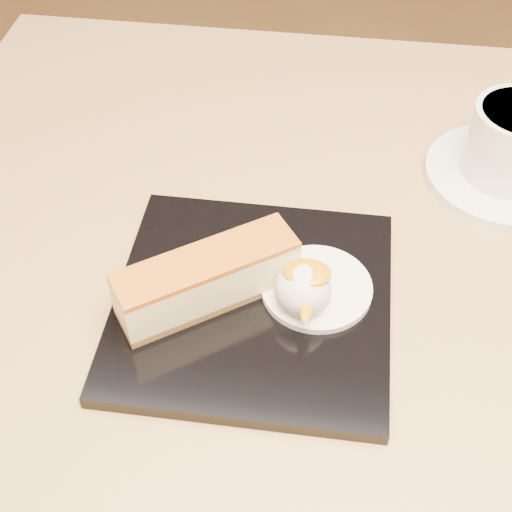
# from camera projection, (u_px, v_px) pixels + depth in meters

# --- Properties ---
(table) EXTENTS (0.80, 0.80, 0.72)m
(table) POSITION_uv_depth(u_px,v_px,m) (299.00, 383.00, 0.71)
(table) COLOR black
(table) RESTS_ON ground
(dessert_plate) EXTENTS (0.22, 0.22, 0.01)m
(dessert_plate) POSITION_uv_depth(u_px,v_px,m) (253.00, 303.00, 0.58)
(dessert_plate) COLOR black
(dessert_plate) RESTS_ON table
(cheesecake) EXTENTS (0.14, 0.12, 0.05)m
(cheesecake) POSITION_uv_depth(u_px,v_px,m) (207.00, 279.00, 0.55)
(cheesecake) COLOR brown
(cheesecake) RESTS_ON dessert_plate
(cream_smear) EXTENTS (0.09, 0.09, 0.01)m
(cream_smear) POSITION_uv_depth(u_px,v_px,m) (316.00, 288.00, 0.57)
(cream_smear) COLOR white
(cream_smear) RESTS_ON dessert_plate
(ice_cream_scoop) EXTENTS (0.04, 0.04, 0.04)m
(ice_cream_scoop) POSITION_uv_depth(u_px,v_px,m) (303.00, 289.00, 0.55)
(ice_cream_scoop) COLOR white
(ice_cream_scoop) RESTS_ON cream_smear
(mango_sauce) EXTENTS (0.04, 0.03, 0.01)m
(mango_sauce) POSITION_uv_depth(u_px,v_px,m) (307.00, 273.00, 0.54)
(mango_sauce) COLOR orange
(mango_sauce) RESTS_ON ice_cream_scoop
(mint_sprig) EXTENTS (0.03, 0.02, 0.00)m
(mint_sprig) POSITION_uv_depth(u_px,v_px,m) (284.00, 259.00, 0.59)
(mint_sprig) COLOR green
(mint_sprig) RESTS_ON cream_smear
(saucer) EXTENTS (0.15, 0.15, 0.01)m
(saucer) POSITION_uv_depth(u_px,v_px,m) (504.00, 175.00, 0.68)
(saucer) COLOR white
(saucer) RESTS_ON table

